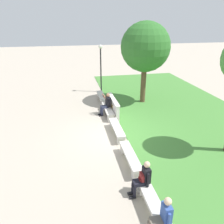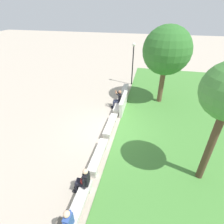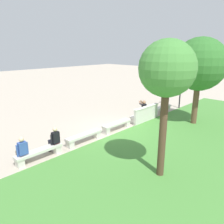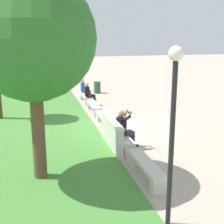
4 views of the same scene
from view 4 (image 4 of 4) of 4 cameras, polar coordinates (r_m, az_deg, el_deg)
ground_plane at (r=13.06m, az=-1.27°, el=-2.67°), size 80.00×80.00×0.00m
bench_main at (r=8.55m, az=6.24°, el=-9.94°), size 2.08×0.40×0.45m
bench_near at (r=10.71m, az=1.68°, el=-4.79°), size 2.08×0.40×0.45m
bench_mid at (r=12.98m, az=-1.28°, el=-1.39°), size 2.08×0.40×0.45m
bench_far at (r=15.30m, az=-3.35°, el=1.00°), size 2.08×0.40×0.45m
bench_end at (r=17.65m, az=-4.86°, el=2.75°), size 2.08×0.40×0.45m
backrest_wall_with_plaque at (r=10.56m, az=-0.09°, el=-3.85°), size 2.43×0.24×1.01m
person_photographer at (r=10.49m, az=2.28°, el=-2.74°), size 0.53×0.77×1.32m
person_distant at (r=16.81m, az=-4.21°, el=3.47°), size 0.48×0.68×1.26m
person_companion at (r=18.27m, az=-5.05°, el=4.32°), size 0.48×0.68×1.26m
backpack at (r=16.79m, az=-4.25°, el=3.30°), size 0.28×0.24×0.43m
tree_left_background at (r=7.99m, az=-14.30°, el=12.85°), size 3.13×3.13×5.25m
trash_bin at (r=20.32m, az=-2.73°, el=4.51°), size 0.44×0.44×0.75m
lamp_post at (r=5.90m, az=11.12°, el=-0.02°), size 0.28×0.28×3.58m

